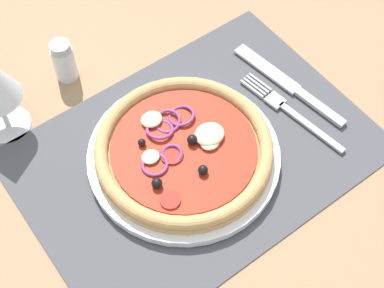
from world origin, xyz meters
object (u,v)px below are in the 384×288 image
(plate, at_px, (183,155))
(knife, at_px, (287,84))
(pizza, at_px, (183,148))
(fork, at_px, (286,109))
(pepper_shaker, at_px, (64,61))

(plate, height_order, knife, plate)
(knife, bearing_deg, pizza, 85.64)
(pizza, height_order, fork, pizza)
(pizza, xyz_separation_m, knife, (0.19, 0.01, -0.02))
(pizza, relative_size, pepper_shaker, 3.49)
(pizza, xyz_separation_m, fork, (0.16, -0.02, -0.02))
(knife, relative_size, pepper_shaker, 2.99)
(pizza, bearing_deg, pepper_shaker, 103.27)
(plate, height_order, pepper_shaker, pepper_shaker)
(fork, relative_size, knife, 0.90)
(pizza, bearing_deg, plate, -103.39)
(fork, height_order, pepper_shaker, pepper_shaker)
(fork, relative_size, pepper_shaker, 2.69)
(fork, height_order, knife, knife)
(fork, distance_m, knife, 0.05)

